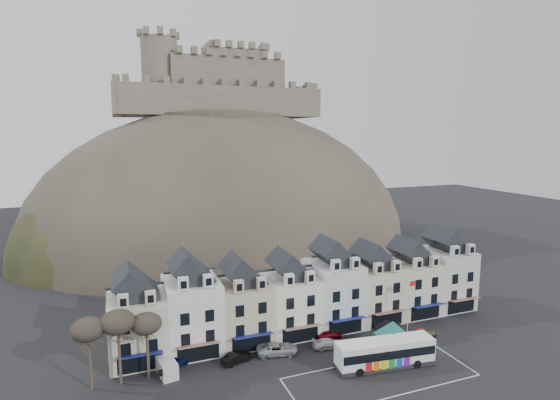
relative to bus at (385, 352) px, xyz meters
The scene contains 21 objects.
ground 5.16m from the bus, 140.94° to the right, with size 300.00×300.00×0.00m, color black.
coach_bay_markings 3.12m from the bus, 134.26° to the right, with size 22.00×7.50×0.01m, color silver.
townhouse_terrace 13.86m from the bus, 105.52° to the left, with size 54.40×9.35×11.80m.
castle_hill 65.99m from the bus, 92.16° to the left, with size 100.00×76.00×68.00m.
castle 82.42m from the bus, 92.54° to the left, with size 50.20×22.20×22.00m.
tree_left_far 33.95m from the bus, 167.15° to the left, with size 3.61×3.61×8.24m.
tree_left_mid 31.13m from the bus, 165.90° to the left, with size 3.78×3.78×8.64m.
tree_left_near 28.15m from the bus, 164.39° to the left, with size 3.43×3.43×7.84m.
bus is the anchor object (origin of this frame).
bus_shelter 3.65m from the bus, 40.09° to the left, with size 6.97×6.97×4.48m.
red_buoy 9.30m from the bus, 24.85° to the left, with size 1.44×1.44×1.73m.
flagpole 10.56m from the bus, 37.78° to the left, with size 1.12×0.21×7.81m.
white_van 25.94m from the bus, 162.76° to the left, with size 2.46×4.31×1.85m.
planter_west 10.47m from the bus, 21.26° to the left, with size 1.15×0.75×1.07m.
planter_east 11.28m from the bus, 20.77° to the left, with size 0.93×0.64×0.91m.
car_navy 25.40m from the bus, 159.30° to the left, with size 1.55×3.86×1.32m, color #0D1241.
car_black 17.91m from the bus, 156.07° to the left, with size 1.39×3.98×1.31m, color black.
car_silver 13.35m from the bus, 146.23° to the left, with size 2.41×5.14×1.45m, color #ADAFB5.
car_white 7.80m from the bus, 122.89° to the left, with size 1.73×4.27×1.24m, color silver.
car_maroon 9.52m from the bus, 108.13° to the left, with size 1.45×3.59×1.22m, color #60050E.
car_charcoal 11.00m from the bus, 55.07° to the left, with size 1.45×4.15×1.37m, color black.
Camera 1 is at (-25.48, -38.17, 27.81)m, focal length 28.00 mm.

